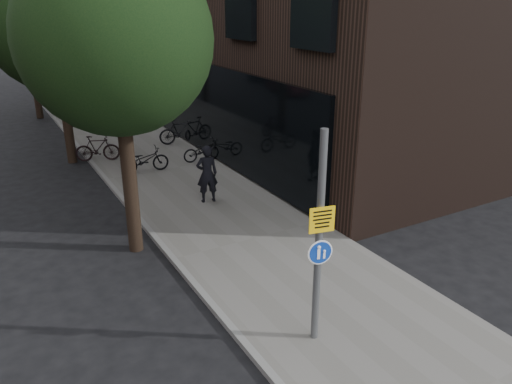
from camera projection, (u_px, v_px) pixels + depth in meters
ground at (320, 307)px, 10.59m from camera, size 120.00×120.00×0.00m
sidewalk at (167, 170)px, 18.78m from camera, size 4.50×60.00×0.12m
curb_edge at (107, 180)px, 17.74m from camera, size 0.15×60.00×0.13m
street_tree_near at (118, 46)px, 11.32m from camera, size 4.40×4.40×7.50m
street_tree_mid at (55, 28)px, 18.20m from camera, size 5.00×5.00×7.80m
street_tree_far at (26, 19)px, 25.49m from camera, size 5.00×5.00×7.80m
signpost at (319, 240)px, 8.75m from camera, size 0.46×0.14×4.06m
pedestrian at (207, 174)px, 15.46m from camera, size 0.74×0.56×1.83m
parked_bike_facade_near at (203, 150)px, 19.55m from camera, size 1.66×0.63×0.86m
parked_bike_facade_far at (180, 132)px, 21.79m from camera, size 1.89×0.86×1.10m
parked_bike_curb_near at (145, 160)px, 18.24m from camera, size 1.80×0.69×0.93m
parked_bike_curb_far at (97, 148)px, 19.51m from camera, size 1.76×1.00×1.02m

